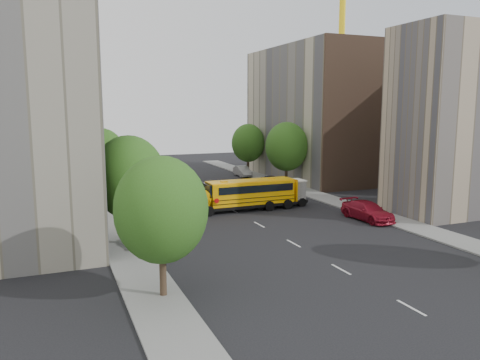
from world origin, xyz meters
TOP-DOWN VIEW (x-y plane):
  - ground at (0.00, 0.00)m, footprint 120.00×120.00m
  - sidewalk_left at (-11.50, 5.00)m, footprint 3.00×80.00m
  - sidewalk_right at (11.50, 5.00)m, footprint 3.00×80.00m
  - lane_markings at (0.00, 10.00)m, footprint 0.15×64.00m
  - building_left_cream at (-18.00, 6.00)m, footprint 10.00×26.00m
  - building_left_redbrick at (-18.00, 28.00)m, footprint 10.00×15.00m
  - building_left_near at (-18.00, -4.50)m, footprint 10.00×7.00m
  - building_right_near at (18.00, -4.50)m, footprint 10.00×7.00m
  - building_right_far at (18.00, 20.00)m, footprint 10.00×22.00m
  - building_right_sidewall at (18.00, 9.00)m, footprint 10.10×0.30m
  - tower_crane at (30.25, 28.00)m, footprint 28.50×1.20m
  - street_tree_0 at (-11.00, -14.00)m, footprint 4.80×4.80m
  - street_tree_1 at (-11.00, -4.00)m, footprint 5.12×5.12m
  - street_tree_2 at (-11.00, 14.00)m, footprint 4.99×4.99m
  - street_tree_4 at (11.00, 14.00)m, footprint 5.25×5.25m
  - street_tree_5 at (11.00, 26.00)m, footprint 4.86×4.86m
  - school_bus at (0.87, 3.80)m, footprint 10.55×2.66m
  - safari_truck at (4.77, 4.16)m, footprint 6.13×2.38m
  - parked_car_0 at (-9.60, -4.44)m, footprint 2.24×4.77m
  - parked_car_1 at (-9.36, 11.94)m, footprint 1.70×4.61m
  - parked_car_3 at (9.54, -4.03)m, footprint 2.59×5.68m
  - parked_car_4 at (9.40, 14.71)m, footprint 1.72×4.27m
  - parked_car_5 at (9.60, 24.71)m, footprint 1.93×4.67m

SIDE VIEW (x-z plane):
  - ground at x=0.00m, z-range 0.00..0.00m
  - lane_markings at x=0.00m, z-range 0.00..0.01m
  - sidewalk_left at x=-11.50m, z-range 0.00..0.12m
  - sidewalk_right at x=11.50m, z-range 0.00..0.12m
  - parked_car_4 at x=9.40m, z-range 0.00..1.45m
  - parked_car_5 at x=9.60m, z-range 0.00..1.50m
  - parked_car_1 at x=-9.36m, z-range 0.00..1.51m
  - parked_car_0 at x=-9.60m, z-range 0.00..1.58m
  - parked_car_3 at x=9.54m, z-range 0.00..1.61m
  - safari_truck at x=4.77m, z-range 0.08..2.67m
  - school_bus at x=0.87m, z-range 0.17..3.14m
  - street_tree_0 at x=-11.00m, z-range 0.94..8.35m
  - street_tree_5 at x=11.00m, z-range 0.95..8.46m
  - street_tree_2 at x=-11.00m, z-range 0.97..8.68m
  - street_tree_1 at x=-11.00m, z-range 1.00..8.90m
  - street_tree_4 at x=11.00m, z-range 1.02..9.13m
  - building_left_redbrick at x=-18.00m, z-range 0.00..13.00m
  - building_left_near at x=-18.00m, z-range 0.00..17.00m
  - building_right_near at x=18.00m, z-range 0.00..17.00m
  - building_right_far at x=18.00m, z-range 0.00..18.00m
  - building_right_sidewall at x=18.00m, z-range 0.00..18.00m
  - building_left_cream at x=-18.00m, z-range 0.00..20.00m
  - tower_crane at x=30.25m, z-range 6.60..42.35m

